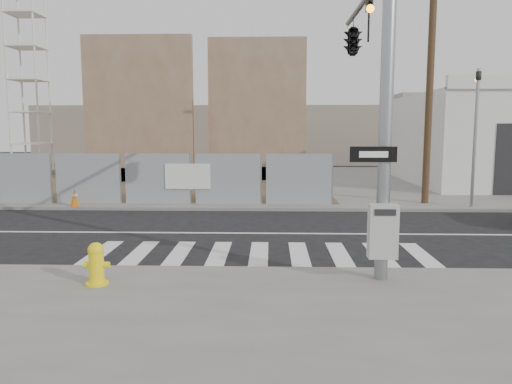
{
  "coord_description": "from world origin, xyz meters",
  "views": [
    {
      "loc": [
        0.29,
        -14.57,
        3.12
      ],
      "look_at": [
        -0.11,
        -1.2,
        1.4
      ],
      "focal_mm": 35.0,
      "sensor_mm": 36.0,
      "label": 1
    }
  ],
  "objects_px": {
    "traffic_cone_d": "(183,193)",
    "signal_pole": "(362,59)",
    "fire_hydrant": "(96,264)",
    "traffic_cone_c": "(75,198)",
    "crane_tower": "(26,32)"
  },
  "relations": [
    {
      "from": "traffic_cone_c",
      "to": "signal_pole",
      "type": "bearing_deg",
      "value": -32.79
    },
    {
      "from": "signal_pole",
      "to": "fire_hydrant",
      "type": "xyz_separation_m",
      "value": [
        -5.56,
        -3.3,
        -4.25
      ]
    },
    {
      "from": "fire_hydrant",
      "to": "traffic_cone_c",
      "type": "xyz_separation_m",
      "value": [
        -4.23,
        9.6,
        -0.08
      ]
    },
    {
      "from": "signal_pole",
      "to": "traffic_cone_d",
      "type": "xyz_separation_m",
      "value": [
        -5.75,
        7.39,
        -4.29
      ]
    },
    {
      "from": "signal_pole",
      "to": "traffic_cone_c",
      "type": "distance_m",
      "value": 12.42
    },
    {
      "from": "signal_pole",
      "to": "traffic_cone_d",
      "type": "distance_m",
      "value": 10.3
    },
    {
      "from": "signal_pole",
      "to": "traffic_cone_d",
      "type": "relative_size",
      "value": 9.3
    },
    {
      "from": "traffic_cone_d",
      "to": "signal_pole",
      "type": "bearing_deg",
      "value": -52.09
    },
    {
      "from": "signal_pole",
      "to": "crane_tower",
      "type": "bearing_deg",
      "value": 132.57
    },
    {
      "from": "fire_hydrant",
      "to": "traffic_cone_d",
      "type": "relative_size",
      "value": 1.1
    },
    {
      "from": "crane_tower",
      "to": "traffic_cone_c",
      "type": "relative_size",
      "value": 27.11
    },
    {
      "from": "fire_hydrant",
      "to": "traffic_cone_c",
      "type": "distance_m",
      "value": 10.49
    },
    {
      "from": "signal_pole",
      "to": "traffic_cone_c",
      "type": "xyz_separation_m",
      "value": [
        -9.78,
        6.3,
        -4.33
      ]
    },
    {
      "from": "signal_pole",
      "to": "traffic_cone_c",
      "type": "bearing_deg",
      "value": 147.21
    },
    {
      "from": "signal_pole",
      "to": "crane_tower",
      "type": "xyz_separation_m",
      "value": [
        -17.49,
        19.05,
        4.24
      ]
    }
  ]
}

